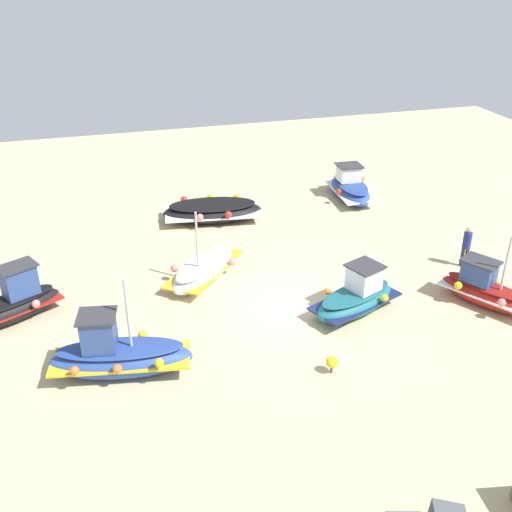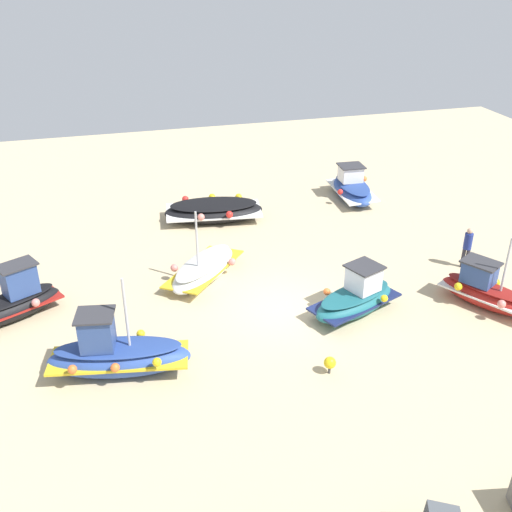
{
  "view_description": "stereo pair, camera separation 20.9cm",
  "coord_description": "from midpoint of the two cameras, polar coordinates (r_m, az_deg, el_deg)",
  "views": [
    {
      "loc": [
        5.96,
        16.8,
        11.31
      ],
      "look_at": [
        0.43,
        -2.38,
        0.9
      ],
      "focal_mm": 42.22,
      "sensor_mm": 36.0,
      "label": 1
    },
    {
      "loc": [
        5.76,
        16.86,
        11.31
      ],
      "look_at": [
        0.43,
        -2.38,
        0.9
      ],
      "focal_mm": 42.22,
      "sensor_mm": 36.0,
      "label": 2
    }
  ],
  "objects": [
    {
      "name": "ground_plane",
      "position": [
        21.11,
        2.64,
        -4.9
      ],
      "size": [
        47.3,
        47.3,
        0.0
      ],
      "primitive_type": "plane",
      "color": "#C6B289"
    },
    {
      "name": "fishing_boat_0",
      "position": [
        22.78,
        -5.24,
        -1.22
      ],
      "size": [
        3.68,
        3.92,
        2.93
      ],
      "rotation": [
        0.0,
        0.0,
        4.0
      ],
      "color": "white",
      "rests_on": "ground_plane"
    },
    {
      "name": "fishing_boat_1",
      "position": [
        20.83,
        9.22,
        -3.9
      ],
      "size": [
        3.63,
        2.52,
        1.73
      ],
      "rotation": [
        0.0,
        0.0,
        3.53
      ],
      "color": "#1E6670",
      "rests_on": "ground_plane"
    },
    {
      "name": "fishing_boat_2",
      "position": [
        18.21,
        -13.23,
        -9.15
      ],
      "size": [
        4.36,
        2.17,
        3.2
      ],
      "rotation": [
        0.0,
        0.0,
        6.1
      ],
      "color": "#2D4C9E",
      "rests_on": "ground_plane"
    },
    {
      "name": "fishing_boat_3",
      "position": [
        21.77,
        -22.33,
        -4.17
      ],
      "size": [
        3.57,
        2.56,
        1.93
      ],
      "rotation": [
        0.0,
        0.0,
        3.62
      ],
      "color": "black",
      "rests_on": "ground_plane"
    },
    {
      "name": "fishing_boat_4",
      "position": [
        27.58,
        -4.36,
        4.3
      ],
      "size": [
        4.69,
        2.63,
        0.93
      ],
      "rotation": [
        0.0,
        0.0,
        3.0
      ],
      "color": "black",
      "rests_on": "ground_plane"
    },
    {
      "name": "fishing_boat_5",
      "position": [
        22.42,
        20.65,
        -3.03
      ],
      "size": [
        2.65,
        3.42,
        2.82
      ],
      "rotation": [
        0.0,
        0.0,
        5.25
      ],
      "color": "maroon",
      "rests_on": "ground_plane"
    },
    {
      "name": "fishing_boat_6",
      "position": [
        30.29,
        8.71,
        6.42
      ],
      "size": [
        2.06,
        3.73,
        1.67
      ],
      "rotation": [
        0.0,
        0.0,
        4.66
      ],
      "color": "#2D4C9E",
      "rests_on": "ground_plane"
    },
    {
      "name": "person_walking",
      "position": [
        24.61,
        19.1,
        1.07
      ],
      "size": [
        0.32,
        0.32,
        1.68
      ],
      "rotation": [
        0.0,
        0.0,
        0.98
      ],
      "color": "#2D2D38",
      "rests_on": "ground_plane"
    },
    {
      "name": "mooring_buoy_0",
      "position": [
        18.06,
        6.87,
        -9.98
      ],
      "size": [
        0.36,
        0.36,
        0.56
      ],
      "color": "#3F3F42",
      "rests_on": "ground_plane"
    }
  ]
}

